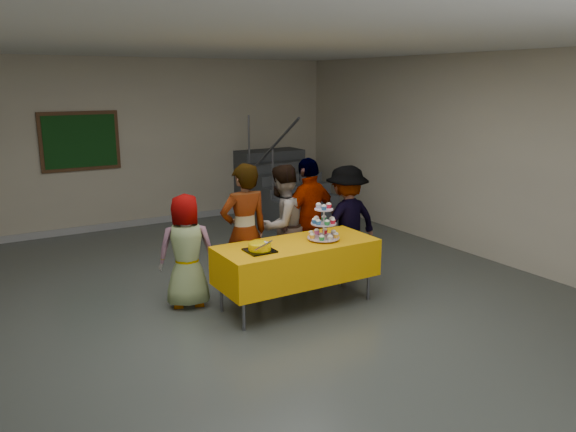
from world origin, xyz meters
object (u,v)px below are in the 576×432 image
at_px(schoolchild_b, 244,233).
at_px(staircase, 284,193).
at_px(bake_table, 297,261).
at_px(schoolchild_e, 346,222).
at_px(cupcake_stand, 324,226).
at_px(schoolchild_a, 187,251).
at_px(bear_cake, 260,246).
at_px(schoolchild_c, 282,225).
at_px(noticeboard, 80,141).
at_px(schoolchild_d, 309,220).

xyz_separation_m(schoolchild_b, staircase, (2.51, 3.33, -0.35)).
xyz_separation_m(bake_table, schoolchild_e, (1.12, 0.56, 0.20)).
height_order(cupcake_stand, schoolchild_b, schoolchild_b).
bearing_deg(schoolchild_a, bake_table, 167.92).
bearing_deg(bake_table, bear_cake, -172.62).
distance_m(cupcake_stand, schoolchild_e, 1.01).
bearing_deg(schoolchild_b, schoolchild_e, -177.13).
bearing_deg(bake_table, schoolchild_c, 72.49).
relative_size(bake_table, cupcake_stand, 4.22).
bearing_deg(bear_cake, schoolchild_a, 128.34).
distance_m(schoolchild_b, noticeboard, 4.36).
distance_m(cupcake_stand, schoolchild_c, 0.83).
bearing_deg(staircase, bear_cake, -123.67).
bearing_deg(bake_table, noticeboard, 106.90).
bearing_deg(bear_cake, noticeboard, 100.75).
relative_size(schoolchild_b, schoolchild_e, 1.10).
relative_size(schoolchild_a, staircase, 0.56).
distance_m(schoolchild_a, schoolchild_e, 2.22).
xyz_separation_m(schoolchild_d, schoolchild_e, (0.51, -0.12, -0.06)).
xyz_separation_m(schoolchild_a, noticeboard, (-0.33, 4.02, 0.93)).
xyz_separation_m(schoolchild_a, schoolchild_c, (1.33, 0.10, 0.11)).
bearing_deg(noticeboard, bake_table, -73.10).
bearing_deg(bake_table, schoolchild_d, 47.89).
relative_size(bake_table, bear_cake, 5.25).
height_order(cupcake_stand, schoolchild_a, schoolchild_a).
distance_m(cupcake_stand, schoolchild_a, 1.62).
relative_size(schoolchild_a, schoolchild_c, 0.86).
relative_size(bake_table, schoolchild_a, 1.40).
bearing_deg(noticeboard, schoolchild_a, -85.35).
xyz_separation_m(schoolchild_c, noticeboard, (-1.66, 3.92, 0.82)).
distance_m(cupcake_stand, bear_cake, 0.86).
xyz_separation_m(bake_table, bear_cake, (-0.52, -0.07, 0.27)).
relative_size(bear_cake, schoolchild_e, 0.24).
bearing_deg(staircase, schoolchild_c, -120.89).
height_order(schoolchild_a, schoolchild_e, schoolchild_e).
distance_m(bake_table, noticeboard, 5.00).
height_order(bake_table, schoolchild_b, schoolchild_b).
bearing_deg(schoolchild_a, staircase, -115.99).
height_order(bake_table, schoolchild_a, schoolchild_a).
bearing_deg(cupcake_stand, bake_table, 171.67).
bearing_deg(schoolchild_b, schoolchild_a, -11.19).
relative_size(schoolchild_b, staircase, 0.69).
xyz_separation_m(schoolchild_e, staircase, (0.96, 3.29, -0.27)).
xyz_separation_m(schoolchild_b, noticeboard, (-1.00, 4.17, 0.77)).
bearing_deg(schoolchild_b, cupcake_stand, 144.52).
bearing_deg(schoolchild_d, schoolchild_c, -25.93).
bearing_deg(schoolchild_e, cupcake_stand, 35.57).
bearing_deg(cupcake_stand, schoolchild_b, 143.40).
xyz_separation_m(schoolchild_a, schoolchild_e, (2.22, -0.10, 0.08)).
relative_size(cupcake_stand, schoolchild_a, 0.33).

